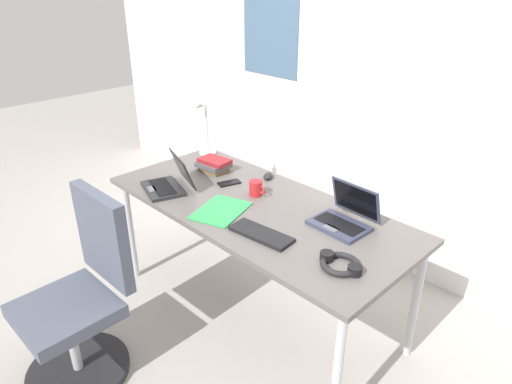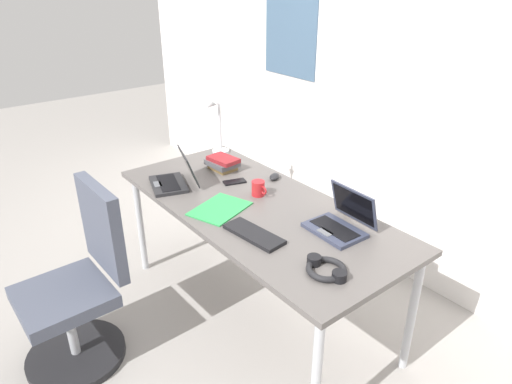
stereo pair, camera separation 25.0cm
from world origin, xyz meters
name	(u,v)px [view 1 (the left image)]	position (x,y,z in m)	size (l,w,h in m)	color
ground_plane	(256,310)	(0.00, 0.00, 0.00)	(12.00, 12.00, 0.00)	gray
wall_back	(376,74)	(0.00, 1.10, 1.30)	(6.00, 0.13, 2.60)	silver
desk	(256,214)	(0.00, 0.00, 0.68)	(1.80, 0.80, 0.74)	#595451
desk_lamp	(203,128)	(-0.80, 0.28, 0.94)	(0.12, 0.18, 0.40)	silver
laptop_front_left	(344,217)	(0.47, 0.16, 0.78)	(0.30, 0.27, 0.21)	#33384C
laptop_back_left	(169,182)	(-0.51, -0.22, 0.78)	(0.35, 0.34, 0.20)	#232326
external_keyboard	(261,234)	(0.25, -0.21, 0.75)	(0.33, 0.12, 0.02)	black
computer_mouse	(268,176)	(-0.20, 0.31, 0.76)	(0.06, 0.10, 0.03)	black
cell_phone	(229,183)	(-0.31, 0.08, 0.74)	(0.06, 0.14, 0.01)	black
headphones	(340,264)	(0.68, -0.15, 0.76)	(0.21, 0.18, 0.04)	black
pill_bottle	(348,201)	(0.37, 0.33, 0.78)	(0.04, 0.04, 0.08)	gold
book_stack	(214,165)	(-0.53, 0.14, 0.78)	(0.22, 0.16, 0.08)	brown
paper_folder_center	(221,211)	(-0.08, -0.19, 0.74)	(0.23, 0.31, 0.01)	green
coffee_mug	(256,188)	(-0.09, 0.09, 0.78)	(0.11, 0.08, 0.09)	#B21E23
office_chair	(82,306)	(-0.30, -0.93, 0.40)	(0.52, 0.54, 0.97)	black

